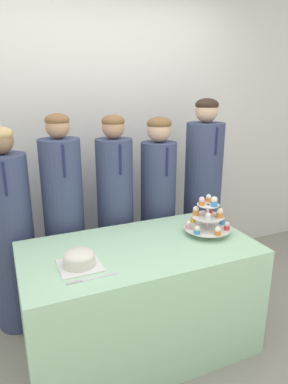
{
  "coord_description": "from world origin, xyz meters",
  "views": [
    {
      "loc": [
        -0.75,
        -1.41,
        1.71
      ],
      "look_at": [
        0.05,
        0.43,
        1.1
      ],
      "focal_mm": 32.0,
      "sensor_mm": 36.0,
      "label": 1
    }
  ],
  "objects_px": {
    "cake_knife": "(84,280)",
    "student_1": "(65,225)",
    "round_cake": "(79,259)",
    "student_3": "(158,212)",
    "student_0": "(12,238)",
    "student_2": "(116,218)",
    "cupcake_stand": "(208,218)",
    "student_4": "(202,200)"
  },
  "relations": [
    {
      "from": "cake_knife",
      "to": "student_1",
      "type": "height_order",
      "value": "student_1"
    },
    {
      "from": "round_cake",
      "to": "student_3",
      "type": "relative_size",
      "value": 0.15
    },
    {
      "from": "cake_knife",
      "to": "student_3",
      "type": "distance_m",
      "value": 1.19
    },
    {
      "from": "student_0",
      "to": "student_2",
      "type": "relative_size",
      "value": 0.97
    },
    {
      "from": "round_cake",
      "to": "cupcake_stand",
      "type": "relative_size",
      "value": 0.74
    },
    {
      "from": "student_0",
      "to": "student_2",
      "type": "height_order",
      "value": "student_2"
    },
    {
      "from": "cake_knife",
      "to": "student_4",
      "type": "distance_m",
      "value": 1.52
    },
    {
      "from": "cake_knife",
      "to": "cupcake_stand",
      "type": "height_order",
      "value": "cupcake_stand"
    },
    {
      "from": "student_3",
      "to": "cake_knife",
      "type": "bearing_deg",
      "value": -134.49
    },
    {
      "from": "student_1",
      "to": "student_4",
      "type": "distance_m",
      "value": 1.2
    },
    {
      "from": "student_1",
      "to": "round_cake",
      "type": "bearing_deg",
      "value": -94.02
    },
    {
      "from": "cupcake_stand",
      "to": "student_1",
      "type": "bearing_deg",
      "value": 145.15
    },
    {
      "from": "round_cake",
      "to": "cake_knife",
      "type": "xyz_separation_m",
      "value": [
        -0.01,
        -0.15,
        -0.04
      ]
    },
    {
      "from": "cupcake_stand",
      "to": "student_3",
      "type": "height_order",
      "value": "student_3"
    },
    {
      "from": "cupcake_stand",
      "to": "student_1",
      "type": "xyz_separation_m",
      "value": [
        -0.85,
        0.59,
        -0.14
      ]
    },
    {
      "from": "round_cake",
      "to": "student_2",
      "type": "relative_size",
      "value": 0.15
    },
    {
      "from": "round_cake",
      "to": "cupcake_stand",
      "type": "height_order",
      "value": "cupcake_stand"
    },
    {
      "from": "student_2",
      "to": "student_3",
      "type": "distance_m",
      "value": 0.37
    },
    {
      "from": "student_1",
      "to": "student_2",
      "type": "relative_size",
      "value": 1.01
    },
    {
      "from": "round_cake",
      "to": "student_2",
      "type": "distance_m",
      "value": 0.83
    },
    {
      "from": "round_cake",
      "to": "cupcake_stand",
      "type": "distance_m",
      "value": 0.91
    },
    {
      "from": "student_3",
      "to": "round_cake",
      "type": "bearing_deg",
      "value": -139.72
    },
    {
      "from": "cake_knife",
      "to": "cupcake_stand",
      "type": "bearing_deg",
      "value": 15.4
    },
    {
      "from": "student_1",
      "to": "student_2",
      "type": "xyz_separation_m",
      "value": [
        0.4,
        -0.0,
        -0.01
      ]
    },
    {
      "from": "round_cake",
      "to": "cake_knife",
      "type": "bearing_deg",
      "value": -95.35
    },
    {
      "from": "cake_knife",
      "to": "student_0",
      "type": "relative_size",
      "value": 0.19
    },
    {
      "from": "student_2",
      "to": "student_4",
      "type": "relative_size",
      "value": 0.93
    },
    {
      "from": "round_cake",
      "to": "student_3",
      "type": "height_order",
      "value": "student_3"
    },
    {
      "from": "student_1",
      "to": "student_2",
      "type": "distance_m",
      "value": 0.4
    },
    {
      "from": "cake_knife",
      "to": "student_3",
      "type": "bearing_deg",
      "value": 45.49
    },
    {
      "from": "cupcake_stand",
      "to": "student_1",
      "type": "height_order",
      "value": "student_1"
    },
    {
      "from": "cupcake_stand",
      "to": "student_3",
      "type": "xyz_separation_m",
      "value": [
        -0.08,
        0.59,
        -0.15
      ]
    },
    {
      "from": "student_0",
      "to": "student_4",
      "type": "height_order",
      "value": "student_4"
    },
    {
      "from": "student_4",
      "to": "cake_knife",
      "type": "bearing_deg",
      "value": -146.04
    },
    {
      "from": "cupcake_stand",
      "to": "student_4",
      "type": "relative_size",
      "value": 0.19
    },
    {
      "from": "student_3",
      "to": "student_4",
      "type": "height_order",
      "value": "student_4"
    },
    {
      "from": "round_cake",
      "to": "student_0",
      "type": "bearing_deg",
      "value": 115.18
    },
    {
      "from": "round_cake",
      "to": "student_3",
      "type": "distance_m",
      "value": 1.08
    },
    {
      "from": "student_0",
      "to": "student_3",
      "type": "relative_size",
      "value": 0.98
    },
    {
      "from": "cupcake_stand",
      "to": "student_2",
      "type": "relative_size",
      "value": 0.2
    },
    {
      "from": "cake_knife",
      "to": "student_4",
      "type": "relative_size",
      "value": 0.17
    },
    {
      "from": "cake_knife",
      "to": "student_1",
      "type": "xyz_separation_m",
      "value": [
        0.06,
        0.85,
        -0.03
      ]
    }
  ]
}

